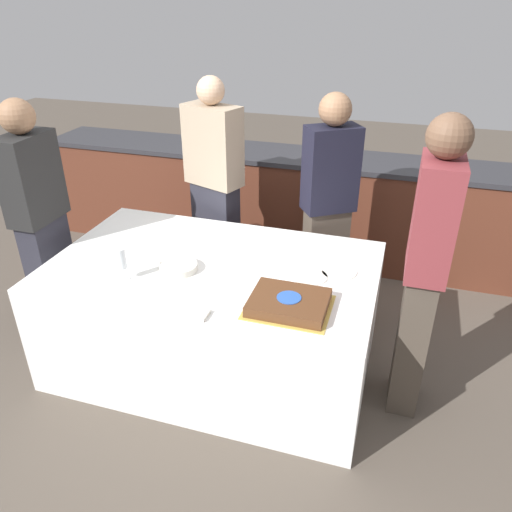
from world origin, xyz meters
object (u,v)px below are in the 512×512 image
wine_glass (121,260)px  person_seated_left (41,222)px  cake (289,303)px  person_standing_back (215,191)px  plate_stack (178,267)px  person_seated_right (425,270)px  person_cutting_cake (328,206)px

wine_glass → person_seated_left: person_seated_left is taller
cake → person_standing_back: 1.41m
plate_stack → person_standing_back: 0.95m
cake → person_seated_right: person_seated_right is taller
cake → wine_glass: 0.96m
person_seated_left → person_seated_right: (2.37, 0.00, 0.05)m
plate_stack → cake: bearing=-14.8°
person_seated_left → person_standing_back: size_ratio=0.97×
person_standing_back → wine_glass: bearing=104.4°
person_seated_left → person_standing_back: 1.20m
wine_glass → person_seated_right: (1.60, 0.31, 0.04)m
cake → person_cutting_cake: (0.00, 1.12, 0.09)m
person_seated_right → person_cutting_cake: bearing=-141.8°
plate_stack → wine_glass: 0.33m
person_standing_back → person_seated_left: bearing=62.9°
person_seated_right → cake: bearing=-64.5°
cake → wine_glass: wine_glass is taller
wine_glass → person_cutting_cake: (0.96, 1.12, -0.01)m
person_seated_right → person_standing_back: size_ratio=1.02×
person_seated_left → person_seated_right: size_ratio=0.96×
person_cutting_cake → person_seated_right: (0.64, -0.82, 0.05)m
plate_stack → person_seated_right: bearing=5.1°
plate_stack → person_cutting_cake: bearing=53.0°
cake → plate_stack: size_ratio=1.96×
wine_glass → cake: bearing=0.0°
person_seated_right → person_standing_back: (-1.48, 0.82, -0.03)m
plate_stack → person_seated_left: person_seated_left is taller
plate_stack → person_seated_right: (1.35, 0.12, 0.15)m
cake → person_seated_left: person_seated_left is taller
plate_stack → person_standing_back: bearing=98.2°
wine_glass → person_seated_left: 0.83m
cake → person_standing_back: person_standing_back is taller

